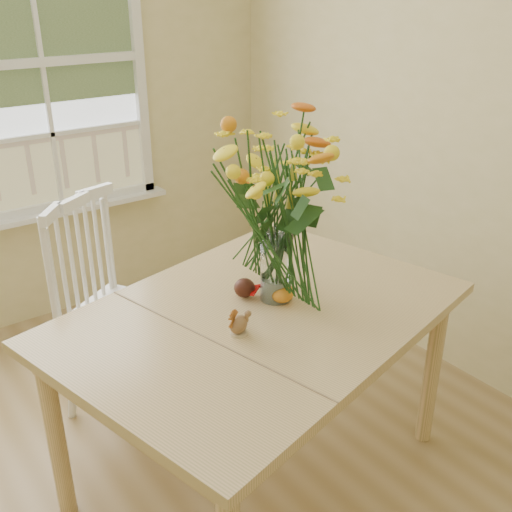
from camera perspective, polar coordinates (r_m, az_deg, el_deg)
dining_table at (r=2.34m, az=0.29°, el=-7.12°), size 1.71×1.39×0.81m
windsor_chair at (r=2.93m, az=-14.16°, el=-3.96°), size 0.66×0.65×1.05m
flower_vase at (r=2.21m, az=2.04°, el=5.58°), size 0.59×0.59×0.70m
pumpkin at (r=2.34m, az=2.51°, el=-3.60°), size 0.09×0.09×0.07m
turkey_figurine at (r=2.13m, az=-1.67°, el=-6.54°), size 0.10×0.08×0.10m
dark_gourd at (r=2.37m, az=-1.10°, el=-3.14°), size 0.12×0.08×0.08m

